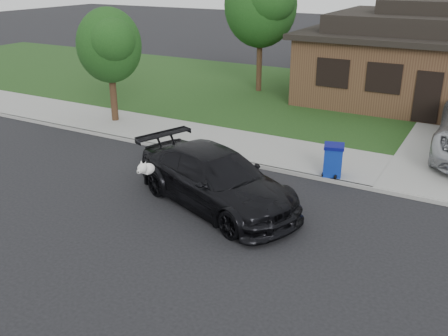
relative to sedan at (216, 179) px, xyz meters
The scene contains 9 objects.
ground 0.91m from the sedan, 109.96° to the right, with size 120.00×120.00×0.00m, color black.
sidewalk 4.61m from the sedan, 92.04° to the left, with size 60.00×3.00×0.12m, color gray.
curb 3.14m from the sedan, 93.04° to the left, with size 60.00×0.12×0.12m, color gray.
lawn 12.57m from the sedan, 90.74° to the left, with size 60.00×13.00×0.13m, color #193814.
sedan is the anchor object (origin of this frame).
recycling_bin 4.04m from the sedan, 56.21° to the left, with size 0.74×0.74×1.00m.
house 15.11m from the sedan, 75.22° to the left, with size 12.60×8.60×4.65m.
tree_0 13.73m from the sedan, 109.89° to the left, with size 3.78×3.60×6.34m.
tree_2 9.21m from the sedan, 148.27° to the left, with size 2.73×2.60×4.59m.
Camera 1 is at (6.44, -10.35, 6.15)m, focal length 40.00 mm.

